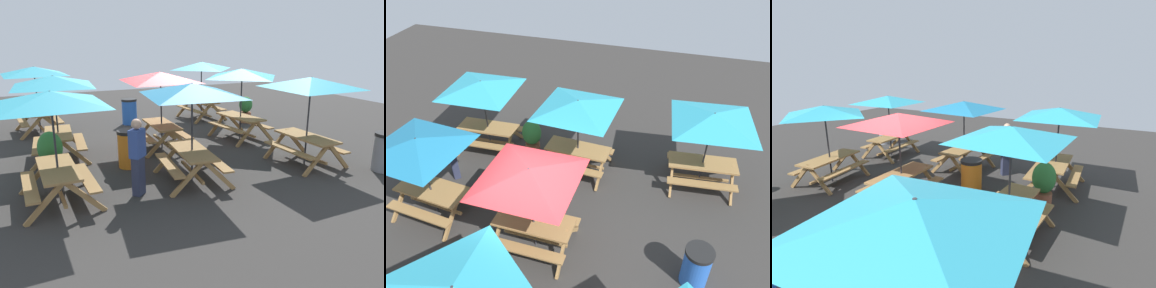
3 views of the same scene
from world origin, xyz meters
TOP-DOWN VIEW (x-y plane):
  - ground_plane at (0.00, 0.00)m, footprint 25.74×25.74m
  - picnic_table_0 at (0.22, -0.02)m, footprint 2.83×2.83m
  - picnic_table_1 at (3.04, -0.28)m, footprint 2.82×2.82m
  - picnic_table_2 at (0.07, -2.96)m, footprint 2.82×2.82m
  - picnic_table_3 at (0.24, 2.72)m, footprint 2.23×2.23m
  - picnic_table_4 at (-3.34, -3.30)m, footprint 2.82×2.82m
  - picnic_table_6 at (3.13, 2.99)m, footprint 2.83×2.83m
  - picnic_table_7 at (3.04, -3.24)m, footprint 2.83×2.83m
  - trash_bin_orange at (1.47, -1.37)m, footprint 0.59×0.59m
  - trash_bin_gray at (4.40, 4.43)m, footprint 0.59×0.59m
  - potted_plant_1 at (1.61, -3.28)m, footprint 0.57×0.57m
  - person_standing at (3.30, -1.65)m, footprint 0.41×0.41m

SIDE VIEW (x-z plane):
  - ground_plane at x=0.00m, z-range 0.00..0.00m
  - trash_bin_orange at x=1.47m, z-range 0.00..0.98m
  - trash_bin_gray at x=4.40m, z-range 0.00..0.98m
  - potted_plant_1 at x=1.61m, z-range 0.06..1.23m
  - person_standing at x=3.30m, z-range 0.05..1.72m
  - picnic_table_0 at x=0.22m, z-range 0.82..3.16m
  - picnic_table_1 at x=3.04m, z-range 0.82..3.16m
  - picnic_table_2 at x=0.07m, z-range 0.82..3.16m
  - picnic_table_3 at x=0.24m, z-range 0.82..3.16m
  - picnic_table_4 at x=-3.34m, z-range 0.82..3.16m
  - picnic_table_6 at x=3.13m, z-range 0.82..3.16m
  - picnic_table_7 at x=3.04m, z-range 0.82..3.16m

